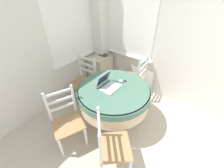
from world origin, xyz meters
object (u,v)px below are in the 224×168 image
object	(u,v)px
dining_chair_near_back_window	(85,81)
corner_cabinet	(101,69)
dining_chair_near_right_window	(135,78)
book_on_cabinet	(103,55)
cell_phone	(125,81)
laptop	(108,84)
computer_mouse	(121,81)
dining_chair_left_flank	(67,121)
round_dining_table	(114,95)
dining_chair_camera_near	(111,146)

from	to	relation	value
dining_chair_near_back_window	corner_cabinet	world-z (taller)	dining_chair_near_back_window
dining_chair_near_right_window	corner_cabinet	xyz separation A→B (m)	(0.02, 0.99, -0.11)
corner_cabinet	book_on_cabinet	distance (m)	0.36
cell_phone	corner_cabinet	bearing A→B (deg)	60.50
laptop	cell_phone	size ratio (longest dim) A/B	2.78
computer_mouse	dining_chair_left_flank	world-z (taller)	dining_chair_left_flank
cell_phone	computer_mouse	bearing A→B (deg)	135.62
laptop	computer_mouse	distance (m)	0.26
computer_mouse	dining_chair_near_right_window	xyz separation A→B (m)	(0.64, 0.04, -0.30)
computer_mouse	dining_chair_near_right_window	size ratio (longest dim) A/B	0.09
dining_chair_near_back_window	dining_chair_left_flank	bearing A→B (deg)	-150.06
round_dining_table	laptop	world-z (taller)	laptop
dining_chair_near_right_window	corner_cabinet	bearing A→B (deg)	88.69
dining_chair_camera_near	dining_chair_left_flank	bearing A→B (deg)	94.79
dining_chair_near_back_window	dining_chair_near_right_window	world-z (taller)	same
laptop	computer_mouse	size ratio (longest dim) A/B	3.81
dining_chair_left_flank	corner_cabinet	bearing A→B (deg)	23.10
round_dining_table	corner_cabinet	size ratio (longest dim) A/B	1.77
laptop	dining_chair_camera_near	xyz separation A→B (m)	(-0.69, -0.56, -0.33)
dining_chair_camera_near	dining_chair_left_flank	distance (m)	0.79
round_dining_table	book_on_cabinet	world-z (taller)	round_dining_table
round_dining_table	cell_phone	bearing A→B (deg)	-10.61
dining_chair_camera_near	dining_chair_left_flank	size ratio (longest dim) A/B	1.00
cell_phone	corner_cabinet	xyz separation A→B (m)	(0.61, 1.07, -0.40)
laptop	book_on_cabinet	xyz separation A→B (m)	(0.97, 0.88, -0.08)
computer_mouse	book_on_cabinet	size ratio (longest dim) A/B	0.42
laptop	dining_chair_near_right_window	world-z (taller)	dining_chair_near_right_window
round_dining_table	corner_cabinet	bearing A→B (deg)	49.64
computer_mouse	corner_cabinet	xyz separation A→B (m)	(0.66, 1.02, -0.41)
dining_chair_near_right_window	dining_chair_left_flank	bearing A→B (deg)	170.27
dining_chair_left_flank	book_on_cabinet	size ratio (longest dim) A/B	4.72
laptop	computer_mouse	xyz separation A→B (m)	(0.24, -0.09, -0.03)
round_dining_table	laptop	size ratio (longest dim) A/B	3.68
laptop	cell_phone	distance (m)	0.33
computer_mouse	dining_chair_camera_near	bearing A→B (deg)	-153.22
corner_cabinet	round_dining_table	bearing A→B (deg)	-130.36
laptop	book_on_cabinet	bearing A→B (deg)	42.40
computer_mouse	dining_chair_left_flank	xyz separation A→B (m)	(-1.00, 0.32, -0.30)
book_on_cabinet	laptop	bearing A→B (deg)	-137.60
cell_phone	round_dining_table	bearing A→B (deg)	169.39
dining_chair_left_flank	corner_cabinet	size ratio (longest dim) A/B	1.41
round_dining_table	dining_chair_near_right_window	bearing A→B (deg)	2.60
dining_chair_left_flank	round_dining_table	bearing A→B (deg)	-22.09
computer_mouse	dining_chair_near_back_window	size ratio (longest dim) A/B	0.09
dining_chair_near_right_window	corner_cabinet	size ratio (longest dim) A/B	1.41
round_dining_table	computer_mouse	size ratio (longest dim) A/B	14.02
dining_chair_near_back_window	corner_cabinet	distance (m)	0.76
computer_mouse	round_dining_table	bearing A→B (deg)	-179.27
dining_chair_near_back_window	corner_cabinet	xyz separation A→B (m)	(0.73, 0.18, -0.11)
dining_chair_near_right_window	book_on_cabinet	bearing A→B (deg)	84.59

